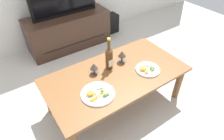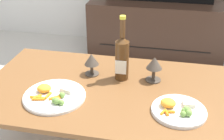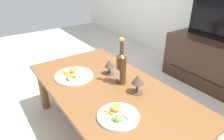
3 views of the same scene
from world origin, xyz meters
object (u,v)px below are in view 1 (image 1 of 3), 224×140
Objects in this scene: tv_stand at (69,31)px; floor_speaker at (111,23)px; dinner_plate_right at (148,69)px; dinner_plate_left at (98,93)px; dining_table at (116,79)px; goblet_right at (122,55)px; goblet_left at (94,67)px; wine_bottle at (109,57)px.

tv_stand reaches higher than floor_speaker.
floor_speaker is 1.30× the size of dinner_plate_right.
dinner_plate_right is at bearing -82.93° from tv_stand.
tv_stand is at bearing 179.61° from floor_speaker.
dinner_plate_left is (-0.39, -1.51, 0.19)m from tv_stand.
goblet_right is at bearing 37.83° from dining_table.
goblet_left is (-1.07, -1.28, 0.35)m from floor_speaker.
goblet_left is at bearing -102.27° from tv_stand.
tv_stand is 1.53m from dinner_plate_right.
dining_table is 10.23× the size of goblet_right.
dining_table is 4.03× the size of wine_bottle.
dinner_plate_right reaches higher than floor_speaker.
goblet_right is 0.52m from dinner_plate_left.
goblet_left reaches higher than dining_table.
dining_table is 5.68× the size of dinner_plate_right.
dining_table is 0.26m from goblet_left.
dining_table is at bearing -35.27° from goblet_left.
wine_bottle is at bearing -176.29° from goblet_right.
floor_speaker is 1.96m from dinner_plate_left.
dining_table is 1.14× the size of tv_stand.
floor_speaker is at bearing 50.01° from goblet_left.
dinner_plate_right is at bearing -24.57° from dining_table.
dinner_plate_left and dinner_plate_right have the same top height.
goblet_right is at bearing 117.00° from dinner_plate_right.
wine_bottle is (-0.01, 0.11, 0.19)m from dining_table.
dining_table is at bearing -86.05° from wine_bottle.
wine_bottle reaches higher than dinner_plate_left.
goblet_left is at bearing 180.00° from goblet_right.
tv_stand is 0.80m from floor_speaker.
tv_stand is 8.96× the size of goblet_right.
floor_speaker is 1.52m from goblet_right.
dining_table is 4.66× the size of dinner_plate_left.
dining_table is 11.36× the size of goblet_left.
dining_table is 0.22m from wine_bottle.
tv_stand is 1.31m from goblet_left.
dinner_plate_left reaches higher than dining_table.
wine_bottle reaches higher than tv_stand.
goblet_left is (-0.17, 0.01, -0.05)m from wine_bottle.
floor_speaker is at bearing 52.18° from dinner_plate_left.
goblet_left is 0.29m from dinner_plate_left.
tv_stand is 1.29m from goblet_right.
goblet_left reaches higher than dinner_plate_left.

